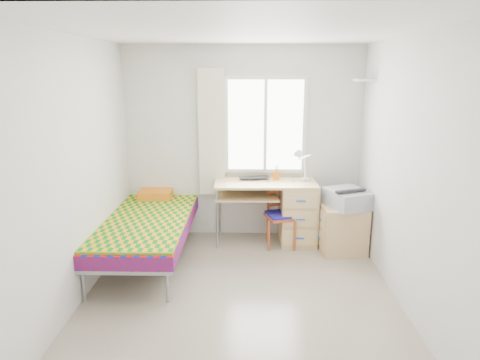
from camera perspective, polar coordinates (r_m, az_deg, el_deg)
name	(u,v)px	position (r m, az deg, el deg)	size (l,w,h in m)	color
floor	(240,294)	(4.61, 0.04, -15.02)	(3.50, 3.50, 0.00)	#BCAD93
ceiling	(240,32)	(4.03, 0.04, 19.17)	(3.50, 3.50, 0.00)	white
wall_back	(243,143)	(5.85, 0.40, 4.90)	(3.20, 3.20, 0.00)	silver
wall_left	(76,173)	(4.46, -20.98, 0.94)	(3.50, 3.50, 0.00)	silver
wall_right	(407,174)	(4.40, 21.37, 0.72)	(3.50, 3.50, 0.00)	silver
window	(265,125)	(5.79, 3.40, 7.28)	(1.10, 0.04, 1.30)	white
curtain	(212,133)	(5.78, -3.80, 6.26)	(0.35, 0.05, 1.70)	beige
floating_shelf	(364,80)	(5.60, 16.20, 12.67)	(0.20, 0.32, 0.03)	white
bed	(148,222)	(5.39, -12.12, -5.47)	(1.04, 2.21, 0.96)	#93969B
desk	(292,210)	(5.79, 6.98, -3.95)	(1.35, 0.65, 0.84)	#DCC073
chair	(282,210)	(5.66, 5.57, -4.07)	(0.46, 0.46, 0.85)	maroon
cabinet	(342,229)	(5.65, 13.43, -6.34)	(0.60, 0.54, 0.60)	tan
printer	(348,198)	(5.51, 14.19, -2.34)	(0.62, 0.66, 0.23)	#A1A4A9
laptop	(255,179)	(5.73, 2.00, 0.13)	(0.40, 0.26, 0.03)	black
pen_cup	(276,175)	(5.79, 4.86, 0.64)	(0.09, 0.09, 0.11)	orange
task_lamp	(302,162)	(5.59, 8.22, 2.39)	(0.24, 0.33, 0.44)	white
book	(248,200)	(5.72, 1.06, -2.63)	(0.18, 0.24, 0.02)	gray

